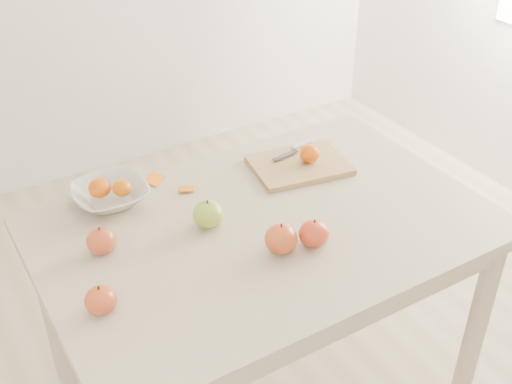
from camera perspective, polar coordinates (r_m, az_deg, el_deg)
table at (r=1.79m, az=0.83°, el=-5.27°), size 1.20×0.80×0.75m
cutting_board at (r=1.97m, az=3.86°, el=2.41°), size 0.32×0.25×0.02m
board_tangerine at (r=1.96m, az=4.79°, el=3.42°), size 0.06×0.06×0.05m
fruit_bowl at (r=1.84m, az=-12.80°, el=-0.23°), size 0.21×0.21×0.05m
bowl_tangerine_near at (r=1.83m, az=-13.74°, el=0.34°), size 0.06×0.06×0.05m
bowl_tangerine_far at (r=1.82m, az=-11.84°, el=0.37°), size 0.05×0.05×0.05m
orange_peel_a at (r=1.92m, az=-9.01°, el=1.01°), size 0.07×0.07×0.01m
orange_peel_b at (r=1.87m, az=-6.21°, el=0.19°), size 0.06×0.05×0.01m
paring_knife at (r=2.03m, az=3.83°, el=4.03°), size 0.17×0.06×0.01m
apple_green at (r=1.70m, az=-4.29°, el=-2.00°), size 0.08×0.08×0.07m
apple_red_a at (r=1.65m, az=-13.59°, el=-4.25°), size 0.08×0.08×0.07m
apple_red_c at (r=1.64m, az=5.16°, el=-3.71°), size 0.08×0.08×0.07m
apple_red_b at (r=1.49m, az=-13.65°, el=-9.32°), size 0.07×0.07×0.06m
apple_red_e at (r=1.61m, az=2.24°, el=-4.18°), size 0.08×0.08×0.08m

